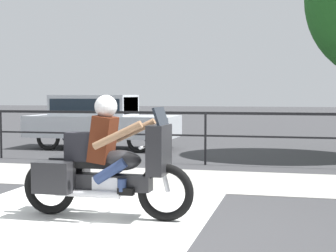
{
  "coord_description": "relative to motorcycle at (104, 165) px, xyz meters",
  "views": [
    {
      "loc": [
        1.9,
        -5.8,
        1.58
      ],
      "look_at": [
        0.13,
        1.44,
        1.11
      ],
      "focal_mm": 55.0,
      "sensor_mm": 36.0,
      "label": 1
    }
  ],
  "objects": [
    {
      "name": "motorcycle",
      "position": [
        0.0,
        0.0,
        0.0
      ],
      "size": [
        2.29,
        0.76,
        1.57
      ],
      "rotation": [
        0.0,
        0.0,
        -0.06
      ],
      "color": "black",
      "rests_on": "ground"
    },
    {
      "name": "crosswalk_band",
      "position": [
        -0.41,
        -0.51,
        -0.68
      ],
      "size": [
        3.45,
        6.0,
        0.01
      ],
      "primitive_type": "cube",
      "color": "silver",
      "rests_on": "ground"
    },
    {
      "name": "ground_plane",
      "position": [
        0.43,
        -0.31,
        -0.68
      ],
      "size": [
        120.0,
        120.0,
        0.0
      ],
      "primitive_type": "plane",
      "color": "#38383A"
    },
    {
      "name": "sidewalk_band",
      "position": [
        0.43,
        3.09,
        -0.68
      ],
      "size": [
        44.0,
        2.4,
        0.01
      ],
      "primitive_type": "cube",
      "color": "#A8A59E",
      "rests_on": "ground"
    },
    {
      "name": "fence_railing",
      "position": [
        0.43,
        5.17,
        0.25
      ],
      "size": [
        36.0,
        0.05,
        1.19
      ],
      "color": "black",
      "rests_on": "ground"
    },
    {
      "name": "parked_car",
      "position": [
        -3.11,
        7.81,
        0.21
      ],
      "size": [
        4.3,
        1.71,
        1.55
      ],
      "rotation": [
        0.0,
        0.0,
        -0.06
      ],
      "color": "#B7BCC4",
      "rests_on": "ground"
    }
  ]
}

